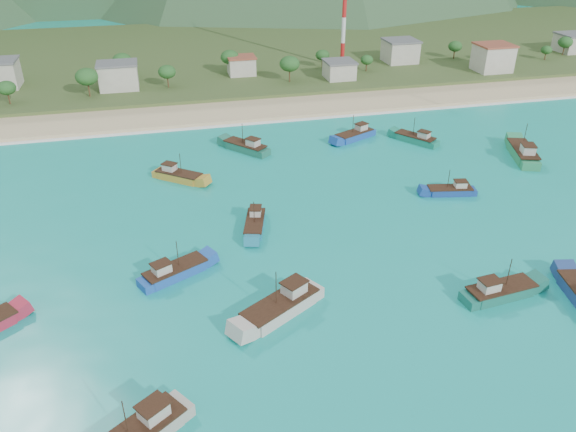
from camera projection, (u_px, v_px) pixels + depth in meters
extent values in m
plane|color=#0C8C79|center=(375.00, 292.00, 76.11)|extent=(600.00, 600.00, 0.00)
cube|color=beige|center=(262.00, 109.00, 143.12)|extent=(400.00, 18.00, 1.20)
cube|color=#385123|center=(228.00, 54.00, 194.87)|extent=(400.00, 110.00, 2.40)
cube|color=white|center=(269.00, 122.00, 135.06)|extent=(400.00, 2.50, 0.08)
cube|color=beige|center=(2.00, 74.00, 153.29)|extent=(8.58, 9.38, 6.95)
cube|color=beige|center=(119.00, 77.00, 151.87)|extent=(10.16, 7.89, 6.65)
cube|color=beige|center=(242.00, 66.00, 164.84)|extent=(7.62, 6.35, 4.92)
cube|color=beige|center=(339.00, 70.00, 161.48)|extent=(7.90, 7.97, 4.58)
cube|color=beige|center=(400.00, 52.00, 177.82)|extent=(9.56, 9.22, 6.44)
cube|color=beige|center=(493.00, 58.00, 167.98)|extent=(9.82, 8.73, 7.47)
cylinder|color=red|center=(342.00, 55.00, 171.44)|extent=(1.20, 1.20, 7.41)
cylinder|color=white|center=(343.00, 30.00, 167.82)|extent=(1.20, 1.20, 7.41)
cylinder|color=red|center=(345.00, 4.00, 164.20)|extent=(1.20, 1.20, 7.41)
cube|color=navy|center=(449.00, 192.00, 101.36)|extent=(9.17, 4.22, 1.61)
cube|color=beige|center=(460.00, 185.00, 100.72)|extent=(2.28, 1.97, 1.31)
cylinder|color=#382114|center=(449.00, 179.00, 100.06)|extent=(0.12, 0.12, 3.61)
cube|color=beige|center=(154.00, 411.00, 55.02)|extent=(3.35, 3.22, 1.70)
cylinder|color=#382114|center=(125.00, 419.00, 52.31)|extent=(0.12, 0.12, 4.70)
cube|color=#1948A2|center=(354.00, 137.00, 124.96)|extent=(10.65, 7.25, 1.88)
cube|color=beige|center=(361.00, 127.00, 125.29)|extent=(2.94, 2.73, 1.53)
cylinder|color=#382114|center=(353.00, 124.00, 123.14)|extent=(0.12, 0.12, 4.24)
cube|color=teal|center=(255.00, 226.00, 90.66)|extent=(5.20, 9.82, 1.71)
cube|color=beige|center=(256.00, 212.00, 91.58)|extent=(2.24, 2.52, 1.39)
cylinder|color=#382114|center=(254.00, 212.00, 88.83)|extent=(0.12, 0.12, 3.85)
cube|color=#BEB6AC|center=(280.00, 309.00, 71.73)|extent=(12.31, 9.41, 2.22)
cube|color=beige|center=(294.00, 288.00, 72.28)|extent=(3.53, 3.35, 1.80)
cylinder|color=#382114|center=(276.00, 289.00, 69.54)|extent=(0.12, 0.12, 4.99)
cube|color=#1B4CAB|center=(176.00, 273.00, 79.05)|extent=(10.42, 7.26, 1.85)
cube|color=beige|center=(162.00, 269.00, 77.05)|extent=(2.90, 2.70, 1.50)
cylinder|color=#382114|center=(177.00, 254.00, 77.90)|extent=(0.12, 0.12, 4.16)
cube|color=#248252|center=(522.00, 154.00, 115.69)|extent=(7.68, 13.33, 2.33)
cube|color=beige|center=(528.00, 150.00, 112.38)|extent=(3.15, 3.50, 1.89)
cylinder|color=#382114|center=(525.00, 136.00, 114.47)|extent=(0.12, 0.12, 5.23)
cube|color=#166355|center=(501.00, 293.00, 74.90)|extent=(10.94, 4.31, 1.94)
cube|color=beige|center=(489.00, 286.00, 73.39)|extent=(2.62, 2.21, 1.57)
cylinder|color=#382114|center=(509.00, 273.00, 73.54)|extent=(0.12, 0.12, 4.36)
cube|color=#1C6450|center=(245.00, 148.00, 118.96)|extent=(9.40, 10.31, 1.96)
cube|color=beige|center=(253.00, 143.00, 116.95)|extent=(3.09, 3.15, 1.60)
cylinder|color=#382114|center=(242.00, 133.00, 117.72)|extent=(0.12, 0.12, 4.42)
cube|color=#14785F|center=(415.00, 140.00, 123.36)|extent=(8.20, 9.80, 1.81)
cube|color=beige|center=(424.00, 135.00, 121.40)|extent=(2.80, 2.90, 1.47)
cylinder|color=#382114|center=(414.00, 127.00, 122.25)|extent=(0.12, 0.12, 4.07)
cube|color=#B1852B|center=(179.00, 177.00, 106.49)|extent=(9.72, 8.58, 1.83)
cube|color=beige|center=(170.00, 168.00, 106.44)|extent=(2.93, 2.86, 1.48)
cylinder|color=#382114|center=(180.00, 164.00, 104.83)|extent=(0.12, 0.12, 4.11)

